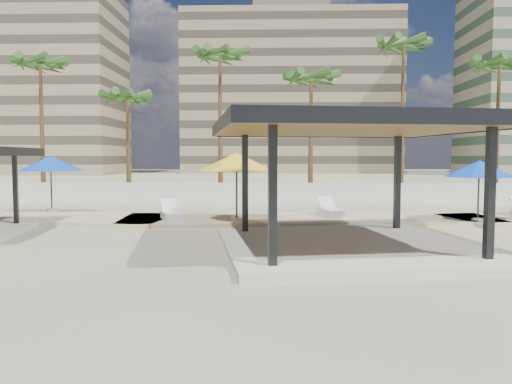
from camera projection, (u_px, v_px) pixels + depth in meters
ground at (259, 251)px, 14.73m from camera, size 200.00×200.00×0.00m
promenade at (307, 218)px, 22.31m from camera, size 44.45×7.97×0.24m
boundary_wall at (265, 193)px, 30.64m from camera, size 56.00×0.30×1.20m
building_west at (15, 82)px, 82.63m from camera, size 34.00×16.00×32.40m
building_mid at (290, 94)px, 91.40m from camera, size 38.00×16.00×30.40m
pavilion_central at (348, 173)px, 14.79m from camera, size 8.82×8.82×3.88m
umbrella_b at (237, 162)px, 20.36m from camera, size 3.64×3.64×2.80m
umbrella_d at (479, 169)px, 20.11m from camera, size 3.24×3.24×2.47m
umbrella_f at (51, 164)px, 24.01m from camera, size 3.85×3.85×2.67m
lounger_a at (172, 215)px, 20.63m from camera, size 1.36×2.24×0.81m
lounger_b at (331, 212)px, 21.86m from camera, size 1.15×2.29×0.83m
palm_b at (40, 69)px, 33.18m from camera, size 3.00×3.00×9.85m
palm_c at (128, 101)px, 32.57m from camera, size 3.00×3.00×7.51m
palm_d at (220, 61)px, 33.02m from camera, size 3.00×3.00×10.36m
palm_e at (311, 83)px, 32.46m from camera, size 3.00×3.00×8.72m
palm_f at (404, 52)px, 32.36m from camera, size 3.00×3.00×10.86m
palm_g at (499, 70)px, 31.88m from camera, size 3.00×3.00×9.55m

